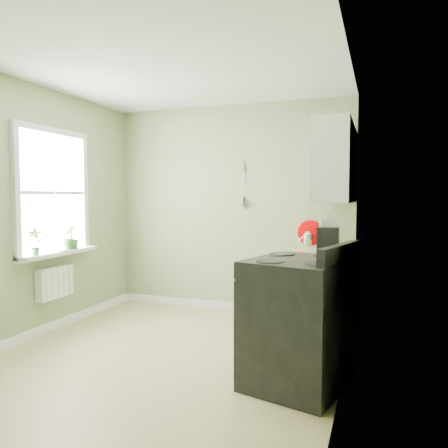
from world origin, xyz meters
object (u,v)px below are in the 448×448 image
(kettle, at_px, (308,239))
(coffee_maker, at_px, (328,246))
(stove, at_px, (299,321))
(stand_mixer, at_px, (327,238))

(kettle, height_order, coffee_maker, coffee_maker)
(stove, xyz_separation_m, coffee_maker, (0.16, 0.52, 0.55))
(stand_mixer, height_order, coffee_maker, stand_mixer)
(stand_mixer, distance_m, kettle, 0.76)
(stove, relative_size, stand_mixer, 2.79)
(kettle, distance_m, coffee_maker, 1.39)
(stove, bearing_deg, coffee_maker, 72.94)
(stove, relative_size, kettle, 6.32)
(stove, height_order, coffee_maker, coffee_maker)
(kettle, xyz_separation_m, coffee_maker, (0.39, -1.33, 0.07))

